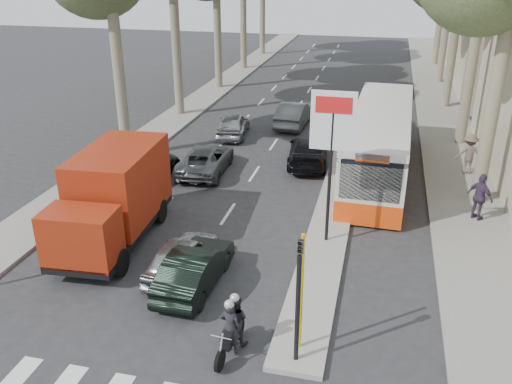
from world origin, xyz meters
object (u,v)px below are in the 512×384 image
silver_hatchback (182,256)px  red_truck (114,196)px  dark_hatchback (195,268)px  motorcycle (233,325)px  city_bus (380,141)px

silver_hatchback → red_truck: size_ratio=0.59×
dark_hatchback → motorcycle: (1.96, -2.57, 0.10)m
silver_hatchback → city_bus: bearing=-115.5°
city_bus → silver_hatchback: bearing=-117.6°
city_bus → motorcycle: bearing=-101.6°
silver_hatchback → motorcycle: 4.14m
red_truck → motorcycle: (5.73, -4.80, -0.99)m
silver_hatchback → red_truck: 3.67m
red_truck → city_bus: size_ratio=0.53×
dark_hatchback → red_truck: 4.52m
silver_hatchback → dark_hatchback: bearing=140.3°
dark_hatchback → motorcycle: size_ratio=2.03×
silver_hatchback → motorcycle: bearing=133.2°
silver_hatchback → dark_hatchback: size_ratio=0.94×
silver_hatchback → motorcycle: size_ratio=1.91×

